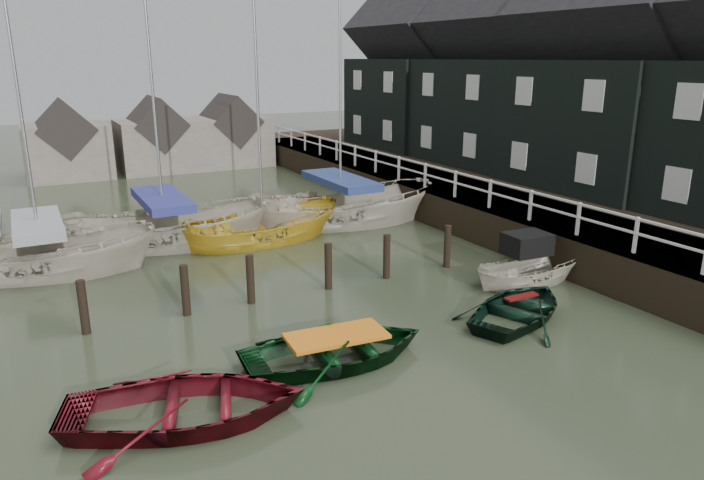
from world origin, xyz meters
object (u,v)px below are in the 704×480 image
rowboat_green (337,362)px  sailboat_d (341,222)px  sailboat_a (44,272)px  sailboat_b (166,244)px  motorboat (528,279)px  rowboat_red (187,421)px  rowboat_dkgreen (520,317)px  sailboat_c (263,240)px

rowboat_green → sailboat_d: 12.26m
sailboat_a → sailboat_d: sailboat_d is taller
sailboat_a → sailboat_d: bearing=-68.5°
sailboat_b → motorboat: bearing=-119.8°
rowboat_red → rowboat_dkgreen: 9.01m
sailboat_d → sailboat_a: bearing=109.5°
rowboat_green → sailboat_a: sailboat_a is taller
rowboat_dkgreen → sailboat_d: bearing=-24.6°
rowboat_dkgreen → sailboat_b: bearing=8.2°
rowboat_dkgreen → sailboat_c: bearing=-4.1°
rowboat_red → sailboat_b: size_ratio=0.38×
rowboat_green → sailboat_d: (5.65, 10.88, 0.06)m
sailboat_c → rowboat_green: bearing=165.5°
rowboat_red → rowboat_green: 3.66m
rowboat_green → sailboat_d: sailboat_d is taller
rowboat_green → sailboat_b: bearing=11.9°
sailboat_a → rowboat_green: bearing=-134.8°
rowboat_red → sailboat_b: sailboat_b is taller
rowboat_red → rowboat_dkgreen: (8.97, 0.78, 0.00)m
rowboat_dkgreen → sailboat_a: 14.65m
motorboat → sailboat_c: bearing=38.2°
rowboat_red → sailboat_c: bearing=-9.9°
rowboat_red → motorboat: size_ratio=1.18×
rowboat_red → sailboat_a: sailboat_a is taller
sailboat_c → motorboat: bearing=-149.1°
sailboat_a → sailboat_c: bearing=-72.7°
sailboat_b → rowboat_red: bearing=-174.0°
sailboat_b → sailboat_d: (7.07, -0.22, -0.00)m
rowboat_red → sailboat_b: (2.15, 11.91, 0.06)m
sailboat_a → sailboat_b: size_ratio=0.87×
rowboat_green → rowboat_dkgreen: rowboat_green is taller
sailboat_b → sailboat_c: size_ratio=1.11×
rowboat_green → rowboat_dkgreen: size_ratio=1.13×
rowboat_red → motorboat: (11.05, 2.69, 0.12)m
sailboat_a → sailboat_c: size_ratio=0.97×
sailboat_b → sailboat_d: size_ratio=1.02×
sailboat_b → sailboat_d: sailboat_b is taller
sailboat_b → sailboat_c: 3.53m
rowboat_green → rowboat_dkgreen: 5.40m
motorboat → sailboat_a: size_ratio=0.37×
rowboat_red → sailboat_a: (-1.95, 10.55, 0.06)m
sailboat_a → sailboat_b: 4.32m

